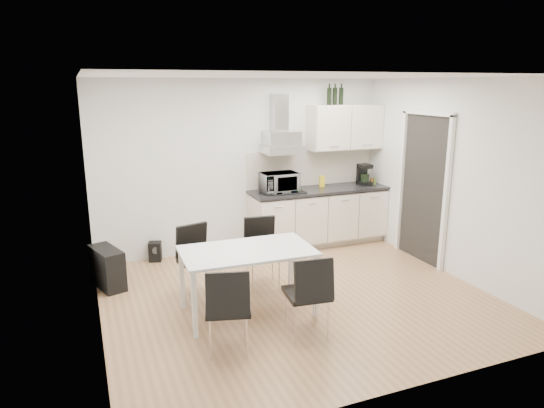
{
  "coord_description": "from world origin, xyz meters",
  "views": [
    {
      "loc": [
        -2.3,
        -4.93,
        2.52
      ],
      "look_at": [
        -0.18,
        0.37,
        1.1
      ],
      "focal_mm": 32.0,
      "sensor_mm": 36.0,
      "label": 1
    }
  ],
  "objects_px": {
    "chair_far_right": "(263,254)",
    "guitar_amp": "(107,268)",
    "floor_speaker": "(155,251)",
    "chair_near_left": "(228,309)",
    "dining_table": "(247,256)",
    "chair_near_right": "(307,294)",
    "kitchenette": "(320,193)",
    "chair_far_left": "(200,263)"
  },
  "relations": [
    {
      "from": "chair_far_right",
      "to": "chair_near_left",
      "type": "relative_size",
      "value": 1.0
    },
    {
      "from": "dining_table",
      "to": "guitar_amp",
      "type": "height_order",
      "value": "dining_table"
    },
    {
      "from": "dining_table",
      "to": "chair_far_left",
      "type": "bearing_deg",
      "value": 125.24
    },
    {
      "from": "kitchenette",
      "to": "chair_near_left",
      "type": "bearing_deg",
      "value": -131.77
    },
    {
      "from": "guitar_amp",
      "to": "chair_far_left",
      "type": "bearing_deg",
      "value": -53.95
    },
    {
      "from": "chair_near_left",
      "to": "chair_near_right",
      "type": "bearing_deg",
      "value": 15.4
    },
    {
      "from": "guitar_amp",
      "to": "chair_near_left",
      "type": "bearing_deg",
      "value": -82.18
    },
    {
      "from": "chair_far_right",
      "to": "guitar_amp",
      "type": "bearing_deg",
      "value": -14.38
    },
    {
      "from": "chair_far_left",
      "to": "chair_far_right",
      "type": "height_order",
      "value": "same"
    },
    {
      "from": "chair_far_left",
      "to": "chair_far_right",
      "type": "relative_size",
      "value": 1.0
    },
    {
      "from": "chair_near_right",
      "to": "floor_speaker",
      "type": "bearing_deg",
      "value": 118.42
    },
    {
      "from": "kitchenette",
      "to": "chair_far_left",
      "type": "xyz_separation_m",
      "value": [
        -2.26,
        -1.29,
        -0.39
      ]
    },
    {
      "from": "dining_table",
      "to": "chair_far_right",
      "type": "height_order",
      "value": "chair_far_right"
    },
    {
      "from": "chair_far_left",
      "to": "chair_near_left",
      "type": "distance_m",
      "value": 1.29
    },
    {
      "from": "dining_table",
      "to": "chair_far_left",
      "type": "relative_size",
      "value": 1.66
    },
    {
      "from": "chair_far_left",
      "to": "chair_near_right",
      "type": "xyz_separation_m",
      "value": [
        0.8,
        -1.28,
        0.0
      ]
    },
    {
      "from": "dining_table",
      "to": "chair_near_left",
      "type": "height_order",
      "value": "chair_near_left"
    },
    {
      "from": "chair_far_left",
      "to": "floor_speaker",
      "type": "bearing_deg",
      "value": -92.03
    },
    {
      "from": "chair_near_right",
      "to": "floor_speaker",
      "type": "distance_m",
      "value": 2.97
    },
    {
      "from": "chair_far_right",
      "to": "chair_near_right",
      "type": "height_order",
      "value": "same"
    },
    {
      "from": "dining_table",
      "to": "chair_far_left",
      "type": "distance_m",
      "value": 0.75
    },
    {
      "from": "kitchenette",
      "to": "floor_speaker",
      "type": "xyz_separation_m",
      "value": [
        -2.59,
        0.17,
        -0.69
      ]
    },
    {
      "from": "chair_far_left",
      "to": "chair_near_right",
      "type": "relative_size",
      "value": 1.0
    },
    {
      "from": "dining_table",
      "to": "chair_near_left",
      "type": "relative_size",
      "value": 1.66
    },
    {
      "from": "dining_table",
      "to": "chair_near_left",
      "type": "distance_m",
      "value": 0.85
    },
    {
      "from": "dining_table",
      "to": "chair_near_left",
      "type": "bearing_deg",
      "value": -120.67
    },
    {
      "from": "guitar_amp",
      "to": "floor_speaker",
      "type": "bearing_deg",
      "value": 27.54
    },
    {
      "from": "kitchenette",
      "to": "dining_table",
      "type": "relative_size",
      "value": 1.72
    },
    {
      "from": "chair_far_left",
      "to": "chair_near_left",
      "type": "height_order",
      "value": "same"
    },
    {
      "from": "chair_far_right",
      "to": "floor_speaker",
      "type": "height_order",
      "value": "chair_far_right"
    },
    {
      "from": "guitar_amp",
      "to": "chair_near_right",
      "type": "bearing_deg",
      "value": -66.02
    },
    {
      "from": "guitar_amp",
      "to": "chair_far_right",
      "type": "bearing_deg",
      "value": -39.63
    },
    {
      "from": "chair_far_right",
      "to": "chair_near_left",
      "type": "xyz_separation_m",
      "value": [
        -0.85,
        -1.3,
        0.0
      ]
    },
    {
      "from": "chair_far_right",
      "to": "floor_speaker",
      "type": "relative_size",
      "value": 3.04
    },
    {
      "from": "dining_table",
      "to": "floor_speaker",
      "type": "height_order",
      "value": "dining_table"
    },
    {
      "from": "dining_table",
      "to": "chair_near_right",
      "type": "distance_m",
      "value": 0.83
    },
    {
      "from": "chair_far_right",
      "to": "chair_far_left",
      "type": "bearing_deg",
      "value": 8.29
    },
    {
      "from": "dining_table",
      "to": "chair_near_right",
      "type": "height_order",
      "value": "chair_near_right"
    },
    {
      "from": "chair_near_right",
      "to": "chair_near_left",
      "type": "bearing_deg",
      "value": -173.42
    },
    {
      "from": "dining_table",
      "to": "chair_far_right",
      "type": "xyz_separation_m",
      "value": [
        0.41,
        0.61,
        -0.23
      ]
    },
    {
      "from": "chair_far_right",
      "to": "floor_speaker",
      "type": "bearing_deg",
      "value": -44.46
    },
    {
      "from": "floor_speaker",
      "to": "chair_far_left",
      "type": "bearing_deg",
      "value": -60.87
    }
  ]
}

